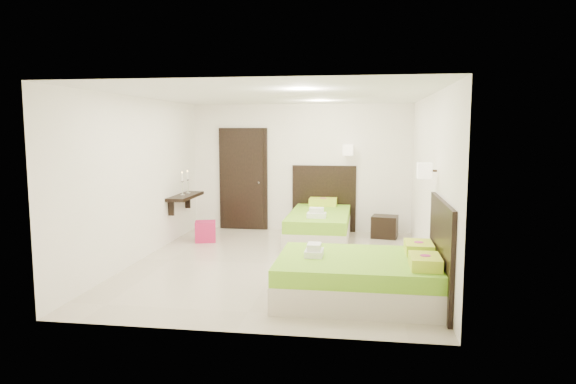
# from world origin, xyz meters

# --- Properties ---
(floor) EXTENTS (5.50, 5.50, 0.00)m
(floor) POSITION_xyz_m (0.00, 0.00, 0.00)
(floor) COLOR #C0B49F
(floor) RESTS_ON ground
(bed_single) EXTENTS (1.30, 2.17, 1.79)m
(bed_single) POSITION_xyz_m (0.49, 1.75, 0.32)
(bed_single) COLOR beige
(bed_single) RESTS_ON ground
(bed_double) EXTENTS (2.01, 1.71, 1.66)m
(bed_double) POSITION_xyz_m (1.33, -1.48, 0.30)
(bed_double) COLOR beige
(bed_double) RESTS_ON ground
(nightstand) EXTENTS (0.54, 0.50, 0.43)m
(nightstand) POSITION_xyz_m (1.71, 2.25, 0.21)
(nightstand) COLOR black
(nightstand) RESTS_ON ground
(ottoman) EXTENTS (0.46, 0.46, 0.38)m
(ottoman) POSITION_xyz_m (-1.63, 1.41, 0.19)
(ottoman) COLOR #AD1747
(ottoman) RESTS_ON ground
(door) EXTENTS (1.02, 0.15, 2.14)m
(door) POSITION_xyz_m (-1.20, 2.70, 1.05)
(door) COLOR black
(door) RESTS_ON ground
(console_shelf) EXTENTS (0.35, 1.20, 0.78)m
(console_shelf) POSITION_xyz_m (-2.08, 1.60, 0.82)
(console_shelf) COLOR black
(console_shelf) RESTS_ON ground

